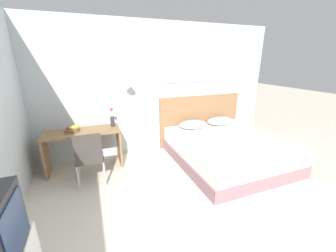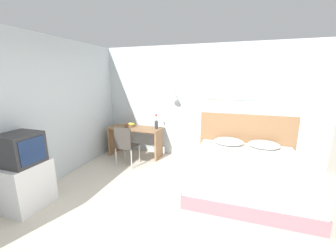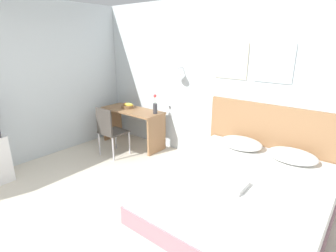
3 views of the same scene
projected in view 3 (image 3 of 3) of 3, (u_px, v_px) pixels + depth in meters
ground_plane at (78, 240)px, 2.75m from camera, size 24.00×24.00×0.00m
wall_back at (211, 83)px, 4.28m from camera, size 5.47×0.31×2.65m
bed at (239, 194)px, 3.13m from camera, size 1.89×2.08×0.50m
headboard at (272, 143)px, 3.82m from camera, size 2.01×0.06×1.13m
pillow_left at (241, 143)px, 3.80m from camera, size 0.62×0.45×0.15m
pillow_right at (292, 156)px, 3.38m from camera, size 0.62×0.45×0.15m
folded_towel_near_foot at (233, 185)px, 2.79m from camera, size 0.26×0.27×0.06m
desk at (133, 120)px, 5.13m from camera, size 1.28×0.51×0.72m
desk_chair at (109, 129)px, 4.59m from camera, size 0.42×0.42×0.90m
fruit_bowl at (128, 106)px, 5.16m from camera, size 0.27×0.25×0.11m
flower_vase at (155, 107)px, 4.74m from camera, size 0.08×0.08×0.36m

